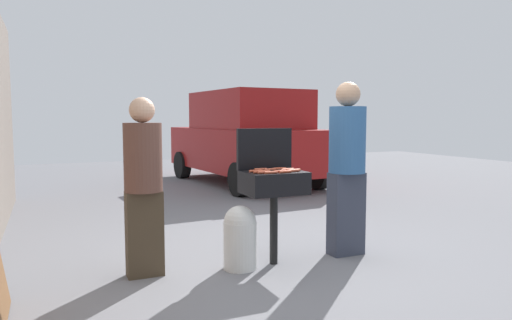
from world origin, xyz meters
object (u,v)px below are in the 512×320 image
object	(u,v)px
bbq_grill	(274,186)
hot_dog_3	(261,169)
hot_dog_9	(280,169)
hot_dog_1	(260,172)
propane_tank	(240,236)
hot_dog_5	(295,170)
hot_dog_12	(256,171)
hot_dog_6	(264,172)
hot_dog_13	(285,172)
parked_minivan	(246,137)
hot_dog_4	(264,171)
person_left	(143,180)
hot_dog_8	(280,171)
hot_dog_11	(293,171)
person_right	(347,162)
hot_dog_7	(270,170)
hot_dog_0	(288,169)
hot_dog_10	(271,172)
hot_dog_2	(287,170)

from	to	relation	value
bbq_grill	hot_dog_3	world-z (taller)	hot_dog_3
hot_dog_9	hot_dog_1	bearing A→B (deg)	-149.59
hot_dog_3	propane_tank	world-z (taller)	hot_dog_3
hot_dog_5	hot_dog_12	world-z (taller)	same
hot_dog_6	hot_dog_9	bearing A→B (deg)	39.10
hot_dog_3	hot_dog_13	size ratio (longest dim) A/B	1.00
hot_dog_1	parked_minivan	size ratio (longest dim) A/B	0.03
hot_dog_4	hot_dog_12	distance (m)	0.08
hot_dog_3	hot_dog_1	bearing A→B (deg)	-116.55
hot_dog_3	parked_minivan	world-z (taller)	parked_minivan
propane_tank	person_left	xyz separation A→B (m)	(-0.88, 0.17, 0.57)
hot_dog_9	propane_tank	world-z (taller)	hot_dog_9
hot_dog_6	hot_dog_4	bearing A→B (deg)	68.62
hot_dog_1	hot_dog_4	xyz separation A→B (m)	(0.05, 0.03, 0.00)
hot_dog_1	hot_dog_13	distance (m)	0.24
hot_dog_1	propane_tank	world-z (taller)	hot_dog_1
bbq_grill	propane_tank	bearing A→B (deg)	-178.05
hot_dog_5	parked_minivan	xyz separation A→B (m)	(1.80, 5.53, 0.08)
hot_dog_13	parked_minivan	distance (m)	5.94
hot_dog_5	hot_dog_13	bearing A→B (deg)	-150.16
hot_dog_6	hot_dog_8	world-z (taller)	same
hot_dog_11	person_right	world-z (taller)	person_right
hot_dog_7	hot_dog_12	size ratio (longest dim) A/B	1.00
hot_dog_6	person_left	xyz separation A→B (m)	(-1.08, 0.28, -0.05)
hot_dog_5	hot_dog_7	bearing A→B (deg)	143.72
hot_dog_13	parked_minivan	bearing A→B (deg)	70.87
hot_dog_1	hot_dog_13	world-z (taller)	same
hot_dog_0	propane_tank	bearing A→B (deg)	-177.55
hot_dog_8	hot_dog_12	distance (m)	0.23
hot_dog_4	hot_dog_13	world-z (taller)	same
bbq_grill	hot_dog_13	size ratio (longest dim) A/B	7.14
hot_dog_8	hot_dog_9	distance (m)	0.24
hot_dog_10	propane_tank	xyz separation A→B (m)	(-0.26, 0.15, -0.62)
hot_dog_2	hot_dog_6	size ratio (longest dim) A/B	1.00
hot_dog_11	person_right	distance (m)	0.70
hot_dog_2	person_left	bearing A→B (deg)	172.24
hot_dog_6	hot_dog_10	size ratio (longest dim) A/B	1.00
hot_dog_4	hot_dog_10	bearing A→B (deg)	-79.58
hot_dog_2	hot_dog_12	distance (m)	0.33
person_right	hot_dog_1	bearing A→B (deg)	-7.77
propane_tank	parked_minivan	size ratio (longest dim) A/B	0.14
person_left	hot_dog_7	bearing A→B (deg)	5.45
hot_dog_6	propane_tank	world-z (taller)	hot_dog_6
hot_dog_5	hot_dog_13	world-z (taller)	same
person_right	hot_dog_7	bearing A→B (deg)	-16.73
hot_dog_13	person_left	world-z (taller)	person_left
hot_dog_6	hot_dog_8	distance (m)	0.17
bbq_grill	hot_dog_5	xyz separation A→B (m)	(0.19, -0.08, 0.16)
propane_tank	parked_minivan	world-z (taller)	parked_minivan
hot_dog_0	parked_minivan	world-z (taller)	parked_minivan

